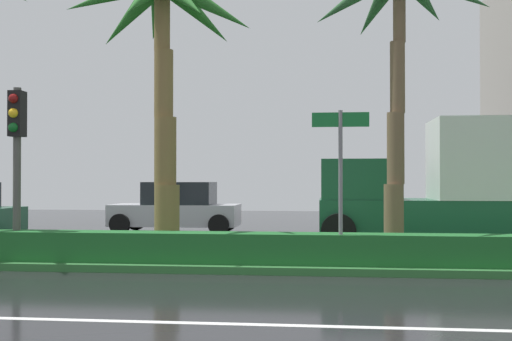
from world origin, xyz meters
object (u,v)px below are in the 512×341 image
(palm_tree_centre_left, at_px, (163,27))
(street_name_sign, at_px, (341,166))
(traffic_signal_median_left, at_px, (17,141))
(box_truck_lead, at_px, (439,189))
(palm_tree_centre, at_px, (400,8))
(car_in_traffic_second, at_px, (177,208))

(palm_tree_centre_left, height_order, street_name_sign, palm_tree_centre_left)
(palm_tree_centre_left, height_order, traffic_signal_median_left, palm_tree_centre_left)
(traffic_signal_median_left, xyz_separation_m, box_truck_lead, (9.55, 5.28, -1.08))
(palm_tree_centre, distance_m, street_name_sign, 4.18)
(car_in_traffic_second, bearing_deg, palm_tree_centre, 133.72)
(palm_tree_centre, distance_m, car_in_traffic_second, 10.75)
(palm_tree_centre_left, bearing_deg, street_name_sign, -24.37)
(palm_tree_centre, distance_m, box_truck_lead, 5.73)
(palm_tree_centre, xyz_separation_m, street_name_sign, (-1.34, -1.82, -3.52))
(palm_tree_centre_left, relative_size, box_truck_lead, 1.05)
(palm_tree_centre_left, distance_m, traffic_signal_median_left, 4.11)
(palm_tree_centre, distance_m, traffic_signal_median_left, 8.73)
(street_name_sign, bearing_deg, car_in_traffic_second, 121.19)
(box_truck_lead, bearing_deg, palm_tree_centre_left, 28.99)
(box_truck_lead, bearing_deg, palm_tree_centre, 68.47)
(palm_tree_centre, xyz_separation_m, traffic_signal_median_left, (-8.07, -1.51, -2.97))
(car_in_traffic_second, bearing_deg, palm_tree_centre_left, 100.78)
(traffic_signal_median_left, relative_size, street_name_sign, 1.20)
(palm_tree_centre, bearing_deg, palm_tree_centre_left, -179.88)
(palm_tree_centre_left, xyz_separation_m, box_truck_lead, (6.82, 3.78, -3.75))
(street_name_sign, relative_size, box_truck_lead, 0.47)
(palm_tree_centre_left, xyz_separation_m, car_in_traffic_second, (-1.33, 6.97, -4.47))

